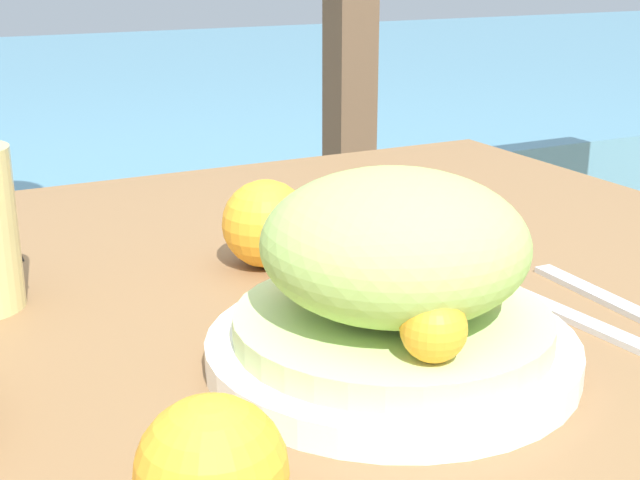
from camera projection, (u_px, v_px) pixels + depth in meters
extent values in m
cube|color=olive|center=(294.00, 322.00, 0.72)|extent=(1.01, 0.91, 0.04)
cube|color=olive|center=(448.00, 392.00, 1.36)|extent=(0.06, 0.06, 0.67)
cube|color=brown|center=(348.00, 219.00, 1.59)|extent=(0.07, 0.07, 1.04)
cylinder|color=white|center=(392.00, 350.00, 0.60)|extent=(0.25, 0.25, 0.02)
cylinder|color=#C6DB8E|center=(392.00, 325.00, 0.60)|extent=(0.21, 0.21, 0.02)
ellipsoid|color=#9EC660|center=(394.00, 244.00, 0.58)|extent=(0.18, 0.18, 0.10)
sphere|color=#F9A328|center=(482.00, 265.00, 0.62)|extent=(0.04, 0.04, 0.04)
sphere|color=#F9A328|center=(312.00, 258.00, 0.64)|extent=(0.04, 0.04, 0.04)
sphere|color=#F9A328|center=(434.00, 329.00, 0.52)|extent=(0.04, 0.04, 0.04)
cube|color=silver|center=(599.00, 329.00, 0.65)|extent=(0.03, 0.18, 0.00)
cube|color=silver|center=(615.00, 303.00, 0.70)|extent=(0.02, 0.18, 0.00)
sphere|color=#F9A328|center=(212.00, 472.00, 0.41)|extent=(0.07, 0.07, 0.07)
sphere|color=#F9A328|center=(266.00, 224.00, 0.78)|extent=(0.08, 0.08, 0.08)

